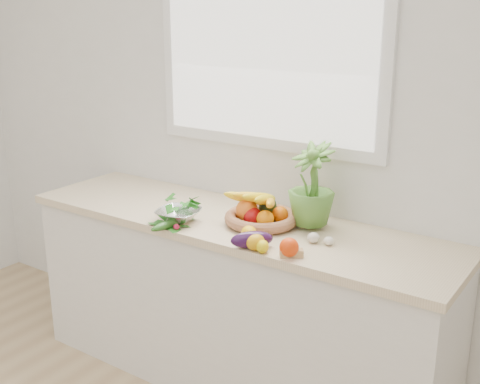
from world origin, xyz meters
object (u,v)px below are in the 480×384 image
Objects in this scene: fruit_basket at (261,214)px; colander_with_spinach at (179,211)px; cucumber at (169,224)px; eggplant at (252,240)px; apple at (253,217)px; potted_herb at (312,184)px.

fruit_basket is 1.72× the size of colander_with_spinach.
colander_with_spinach reaches higher than cucumber.
cucumber is at bearing -177.59° from eggplant.
colander_with_spinach is (-0.32, -0.16, 0.01)m from apple.
colander_with_spinach is at bearing -148.60° from fruit_basket.
eggplant reaches higher than cucumber.
apple is 0.22× the size of fruit_basket.
apple is 0.41× the size of cucumber.
apple is 0.32m from potted_herb.
cucumber is 0.69m from potted_herb.
colander_with_spinach reaches higher than eggplant.
fruit_basket is at bearing 42.07° from cucumber.
colander_with_spinach is at bearing 99.36° from cucumber.
potted_herb is (0.24, 0.13, 0.17)m from apple.
eggplant is at bearing -64.94° from fruit_basket.
eggplant is 0.47m from colander_with_spinach.
colander_with_spinach is at bearing -152.09° from potted_herb.
apple is 0.27m from eggplant.
potted_herb is 1.62× the size of colander_with_spinach.
apple is 0.38× the size of colander_with_spinach.
fruit_basket is at bearing -157.97° from potted_herb.
apple reaches higher than eggplant.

